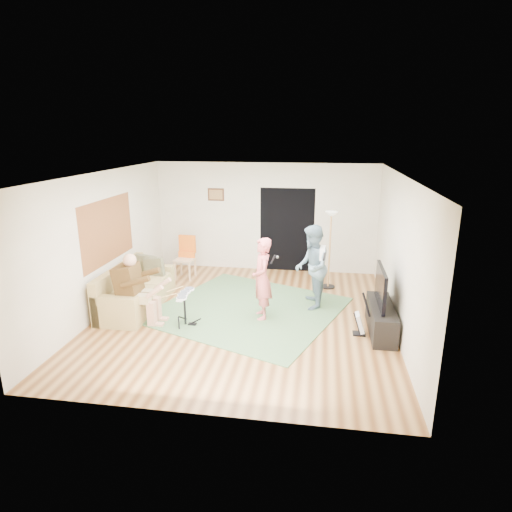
{
  "coord_description": "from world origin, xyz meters",
  "views": [
    {
      "loc": [
        1.38,
        -7.44,
        3.41
      ],
      "look_at": [
        0.18,
        0.3,
        1.13
      ],
      "focal_mm": 30.0,
      "sensor_mm": 36.0,
      "label": 1
    }
  ],
  "objects": [
    {
      "name": "guitarist",
      "position": [
        1.24,
        0.68,
        0.84
      ],
      "size": [
        0.69,
        0.86,
        1.68
      ],
      "primitive_type": "imported",
      "rotation": [
        0.0,
        0.0,
        -1.5
      ],
      "color": "slate",
      "rests_on": "floor"
    },
    {
      "name": "microphone",
      "position": [
        0.54,
        0.01,
        1.17
      ],
      "size": [
        0.06,
        0.06,
        0.24
      ],
      "primitive_type": null,
      "color": "black",
      "rests_on": "singer"
    },
    {
      "name": "singer",
      "position": [
        0.34,
        0.01,
        0.78
      ],
      "size": [
        0.52,
        0.65,
        1.56
      ],
      "primitive_type": "imported",
      "rotation": [
        0.0,
        0.0,
        -1.29
      ],
      "color": "#D55C60",
      "rests_on": "floor"
    },
    {
      "name": "sofa",
      "position": [
        -2.29,
        0.12,
        0.28
      ],
      "size": [
        0.86,
        2.1,
        0.85
      ],
      "color": "tan",
      "rests_on": "floor"
    },
    {
      "name": "guitar_held",
      "position": [
        1.44,
        0.68,
        1.14
      ],
      "size": [
        0.15,
        0.61,
        0.26
      ],
      "primitive_type": null,
      "rotation": [
        0.0,
        0.0,
        -0.05
      ],
      "color": "white",
      "rests_on": "guitarist"
    },
    {
      "name": "area_rug",
      "position": [
        0.01,
        0.33,
        0.01
      ],
      "size": [
        4.23,
        4.17,
        0.02
      ],
      "primitive_type": "cube",
      "rotation": [
        0.0,
        0.0,
        -0.37
      ],
      "color": "#446940",
      "rests_on": "floor"
    },
    {
      "name": "walls",
      "position": [
        0.0,
        0.0,
        1.35
      ],
      "size": [
        5.5,
        6.0,
        2.7
      ],
      "primitive_type": null,
      "color": "beige",
      "rests_on": "floor"
    },
    {
      "name": "floor",
      "position": [
        0.0,
        0.0,
        0.0
      ],
      "size": [
        6.0,
        6.0,
        0.0
      ],
      "primitive_type": "plane",
      "color": "brown",
      "rests_on": "ground"
    },
    {
      "name": "dining_chair",
      "position": [
        -1.81,
        2.05,
        0.36
      ],
      "size": [
        0.46,
        0.48,
        1.02
      ],
      "rotation": [
        0.0,
        0.0,
        -0.08
      ],
      "color": "#D3B189",
      "rests_on": "floor"
    },
    {
      "name": "torchiere_lamp",
      "position": [
        1.6,
        1.88,
        1.2
      ],
      "size": [
        0.31,
        0.31,
        1.75
      ],
      "color": "black",
      "rests_on": "floor"
    },
    {
      "name": "drum_kit",
      "position": [
        -1.0,
        -0.53,
        0.28
      ],
      "size": [
        0.35,
        0.63,
        0.65
      ],
      "color": "black",
      "rests_on": "floor"
    },
    {
      "name": "drummer",
      "position": [
        -1.88,
        -0.53,
        0.51
      ],
      "size": [
        0.86,
        0.48,
        1.32
      ],
      "color": "#4B3215",
      "rests_on": "sofa"
    },
    {
      "name": "tv_cabinet",
      "position": [
        2.5,
        -0.27,
        0.25
      ],
      "size": [
        0.4,
        1.4,
        0.5
      ],
      "primitive_type": "cube",
      "color": "black",
      "rests_on": "floor"
    },
    {
      "name": "window_blinds",
      "position": [
        -2.74,
        0.2,
        1.55
      ],
      "size": [
        0.0,
        2.05,
        2.05
      ],
      "primitive_type": "plane",
      "rotation": [
        1.57,
        0.0,
        1.57
      ],
      "color": "#98582F",
      "rests_on": "walls"
    },
    {
      "name": "ceiling",
      "position": [
        0.0,
        0.0,
        2.7
      ],
      "size": [
        6.0,
        6.0,
        0.0
      ],
      "primitive_type": "plane",
      "rotation": [
        3.14,
        0.0,
        0.0
      ],
      "color": "white",
      "rests_on": "walls"
    },
    {
      "name": "picture_frame",
      "position": [
        -1.25,
        2.99,
        1.9
      ],
      "size": [
        0.42,
        0.03,
        0.32
      ],
      "primitive_type": "cube",
      "color": "#3F2314",
      "rests_on": "walls"
    },
    {
      "name": "guitar_spare",
      "position": [
        2.13,
        -0.44,
        0.23
      ],
      "size": [
        0.28,
        0.25,
        0.79
      ],
      "color": "black",
      "rests_on": "floor"
    },
    {
      "name": "doorway",
      "position": [
        0.55,
        2.99,
        1.05
      ],
      "size": [
        2.1,
        0.0,
        2.1
      ],
      "primitive_type": "plane",
      "rotation": [
        1.57,
        0.0,
        0.0
      ],
      "color": "black",
      "rests_on": "walls"
    },
    {
      "name": "television",
      "position": [
        2.45,
        -0.27,
        0.85
      ],
      "size": [
        0.06,
        1.04,
        0.65
      ],
      "primitive_type": "cube",
      "color": "black",
      "rests_on": "tv_cabinet"
    }
  ]
}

